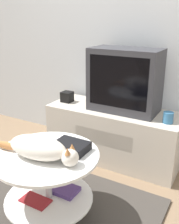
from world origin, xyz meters
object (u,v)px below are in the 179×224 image
object	(u,v)px
tv	(125,80)
dvd_box	(71,147)
speaker	(67,97)
cat	(40,148)

from	to	relation	value
tv	dvd_box	distance (m)	0.91
speaker	cat	size ratio (longest dim) A/B	0.17
cat	tv	bearing A→B (deg)	78.47
tv	dvd_box	world-z (taller)	tv
speaker	cat	xyz separation A→B (m)	(0.49, -1.00, 0.02)
tv	speaker	size ratio (longest dim) A/B	5.94
dvd_box	cat	size ratio (longest dim) A/B	0.36
tv	cat	xyz separation A→B (m)	(-0.10, -1.05, -0.21)
dvd_box	tv	bearing A→B (deg)	90.37
tv	dvd_box	bearing A→B (deg)	-89.63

